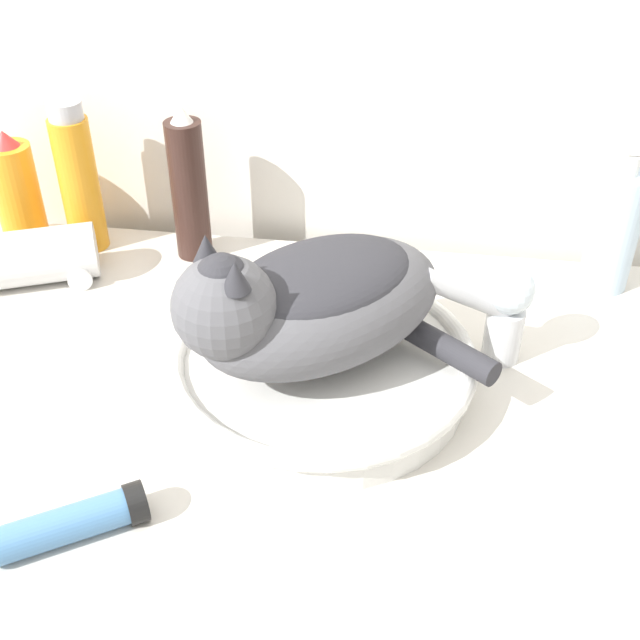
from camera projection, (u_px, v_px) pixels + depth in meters
name	position (u px, v px, depth m)	size (l,w,h in m)	color
vanity_counter	(291.00, 596.00, 1.15)	(0.96, 0.62, 0.82)	beige
sink_basin	(322.00, 366.00, 0.89)	(0.34, 0.34, 0.05)	silver
cat	(310.00, 301.00, 0.83)	(0.35, 0.32, 0.17)	#56565B
faucet	(500.00, 307.00, 0.90)	(0.13, 0.08, 0.14)	silver
hairspray_can_black	(189.00, 188.00, 1.08)	(0.05, 0.05, 0.22)	#331E19
shampoo_bottle_tall	(78.00, 179.00, 1.10)	(0.05, 0.05, 0.21)	orange
spray_bottle_trigger	(17.00, 192.00, 1.12)	(0.06, 0.06, 0.17)	orange
soap_pump_bottle	(614.00, 230.00, 1.03)	(0.06, 0.06, 0.20)	silver
cream_tube	(73.00, 523.00, 0.73)	(0.14, 0.10, 0.04)	#4C7FB2
hair_dryer	(31.00, 258.00, 1.06)	(0.20, 0.13, 0.07)	silver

